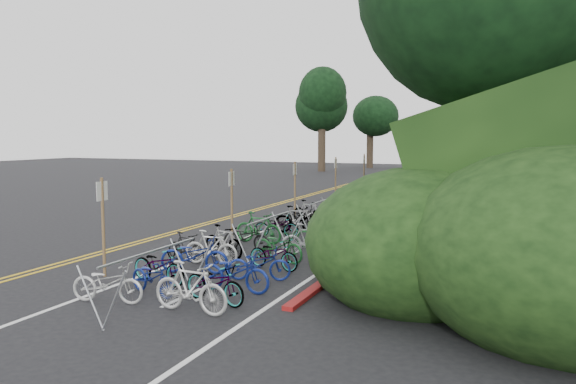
% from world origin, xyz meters
% --- Properties ---
extents(ground, '(120.00, 120.00, 0.00)m').
position_xyz_m(ground, '(0.00, 0.00, 0.00)').
color(ground, black).
rests_on(ground, ground).
extents(road_markings, '(7.47, 80.00, 0.01)m').
position_xyz_m(road_markings, '(0.63, 10.10, 0.00)').
color(road_markings, gold).
rests_on(road_markings, ground).
extents(red_curb, '(0.25, 28.00, 0.10)m').
position_xyz_m(red_curb, '(5.70, 12.00, 0.05)').
color(red_curb, maroon).
rests_on(red_curb, ground).
extents(tree_cluster, '(31.71, 53.43, 17.06)m').
position_xyz_m(tree_cluster, '(9.76, 22.04, 10.68)').
color(tree_cluster, '#2D2319').
rests_on(tree_cluster, ground).
extents(bike_rack_front, '(1.18, 3.27, 1.25)m').
position_xyz_m(bike_rack_front, '(2.96, -2.92, 0.92)').
color(bike_rack_front, '#9EA1A8').
rests_on(bike_rack_front, ground).
extents(bike_racks_rest, '(1.14, 23.00, 1.17)m').
position_xyz_m(bike_racks_rest, '(3.00, 13.00, 0.85)').
color(bike_racks_rest, '#9EA1A8').
rests_on(bike_racks_rest, ground).
extents(signpost_near, '(0.08, 0.40, 2.60)m').
position_xyz_m(signpost_near, '(0.15, -1.15, 1.48)').
color(signpost_near, brown).
rests_on(signpost_near, ground).
extents(signposts_rest, '(0.08, 18.40, 2.50)m').
position_xyz_m(signposts_rest, '(0.60, 14.00, 1.43)').
color(signposts_rest, brown).
rests_on(signposts_rest, ground).
extents(bike_front, '(0.65, 1.47, 0.85)m').
position_xyz_m(bike_front, '(1.12, 1.20, 0.43)').
color(bike_front, black).
rests_on(bike_front, ground).
extents(bike_valet, '(3.42, 14.09, 1.09)m').
position_xyz_m(bike_valet, '(2.98, 2.50, 0.47)').
color(bike_valet, beige).
rests_on(bike_valet, ground).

